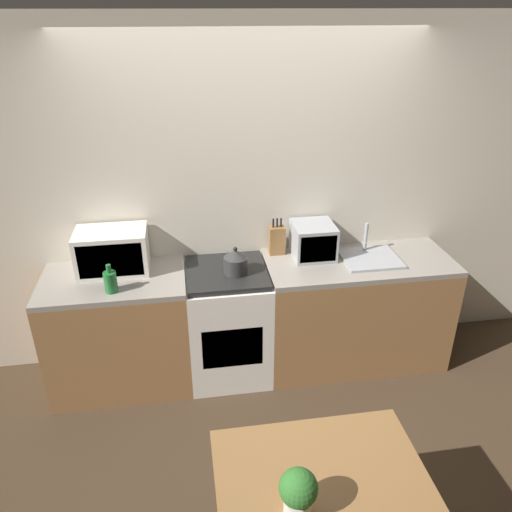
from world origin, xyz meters
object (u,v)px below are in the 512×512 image
(microwave, at_px, (112,251))
(bottle, at_px, (110,281))
(dining_table, at_px, (322,494))
(kettle, at_px, (235,262))
(toaster_oven, at_px, (313,241))
(stove_range, at_px, (228,322))

(microwave, height_order, bottle, microwave)
(microwave, distance_m, dining_table, 2.16)
(kettle, xyz_separation_m, bottle, (-0.85, -0.13, -0.01))
(kettle, relative_size, bottle, 1.02)
(kettle, distance_m, dining_table, 1.71)
(microwave, bearing_deg, bottle, -88.72)
(toaster_oven, bearing_deg, stove_range, -169.07)
(microwave, bearing_deg, stove_range, -9.06)
(dining_table, bearing_deg, stove_range, 98.36)
(kettle, height_order, toaster_oven, toaster_oven)
(bottle, bearing_deg, kettle, 8.54)
(stove_range, distance_m, dining_table, 1.74)
(stove_range, relative_size, toaster_oven, 2.85)
(toaster_oven, bearing_deg, bottle, -168.21)
(toaster_oven, bearing_deg, dining_table, -102.98)
(stove_range, height_order, kettle, kettle)
(microwave, bearing_deg, toaster_oven, 0.12)
(microwave, xyz_separation_m, dining_table, (1.05, -1.84, -0.41))
(stove_range, relative_size, kettle, 4.35)
(stove_range, height_order, toaster_oven, toaster_oven)
(kettle, bearing_deg, microwave, 168.49)
(toaster_oven, height_order, dining_table, toaster_oven)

